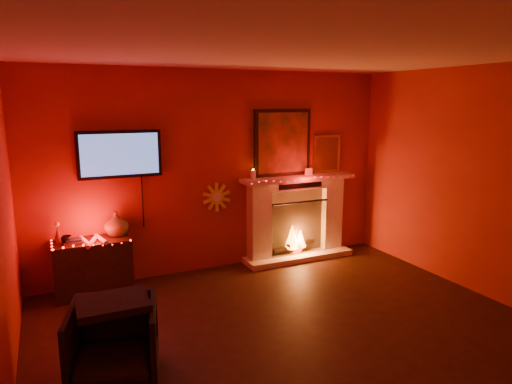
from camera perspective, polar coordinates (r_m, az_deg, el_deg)
room at (r=4.00m, az=8.02°, el=-2.25°), size 5.00×5.00×5.00m
fireplace at (r=6.70m, az=4.99°, el=-2.22°), size 1.72×0.40×2.18m
tv at (r=5.80m, az=-16.65°, el=4.53°), size 1.00×0.07×1.24m
sunburst_clock at (r=6.23m, az=-4.93°, el=-0.65°), size 0.40×0.03×0.40m
console_table at (r=5.85m, az=-19.51°, el=-8.30°), size 0.89×0.58×0.97m
armchair at (r=4.13m, az=-17.31°, el=-17.42°), size 0.85×0.86×0.65m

